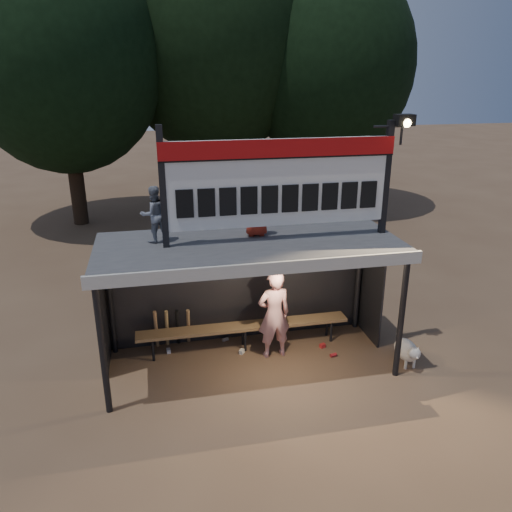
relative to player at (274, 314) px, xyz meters
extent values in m
plane|color=brown|center=(-0.48, -0.17, -0.84)|extent=(80.00, 80.00, 0.00)
imported|color=white|center=(0.00, 0.00, 0.00)|extent=(0.64, 0.45, 1.67)
imported|color=gray|center=(-1.99, 0.13, 1.95)|extent=(0.55, 0.49, 0.93)
imported|color=maroon|center=(-0.30, 0.12, 1.97)|extent=(0.49, 0.32, 0.98)
cube|color=#3C3D3F|center=(-0.48, -0.17, 1.42)|extent=(5.00, 2.00, 0.12)
cube|color=beige|center=(-0.48, -1.19, 1.38)|extent=(5.10, 0.06, 0.20)
cylinder|color=black|center=(-2.88, -1.07, 0.26)|extent=(0.10, 0.10, 2.20)
cylinder|color=black|center=(1.92, -1.07, 0.26)|extent=(0.10, 0.10, 2.20)
cylinder|color=black|center=(-2.88, 0.73, 0.26)|extent=(0.10, 0.10, 2.20)
cylinder|color=black|center=(1.92, 0.73, 0.26)|extent=(0.10, 0.10, 2.20)
cube|color=black|center=(-0.48, 0.83, 0.26)|extent=(5.00, 0.04, 2.20)
cube|color=black|center=(-2.98, 0.33, 0.26)|extent=(0.04, 1.00, 2.20)
cube|color=black|center=(2.02, 0.33, 0.26)|extent=(0.04, 1.00, 2.20)
cylinder|color=black|center=(-0.48, 0.83, 1.31)|extent=(5.00, 0.06, 0.06)
cube|color=black|center=(-1.83, -0.17, 2.43)|extent=(0.10, 0.10, 1.90)
cube|color=black|center=(1.87, -0.17, 2.43)|extent=(0.10, 0.10, 1.90)
cube|color=silver|center=(0.02, -0.17, 2.43)|extent=(3.80, 0.08, 1.40)
cube|color=#A40B0C|center=(0.02, -0.22, 2.99)|extent=(3.80, 0.04, 0.28)
cube|color=black|center=(0.02, -0.22, 2.84)|extent=(3.80, 0.02, 0.03)
cube|color=black|center=(-1.51, -0.22, 2.18)|extent=(0.27, 0.03, 0.45)
cube|color=black|center=(-1.17, -0.22, 2.18)|extent=(0.27, 0.03, 0.45)
cube|color=black|center=(-0.83, -0.22, 2.18)|extent=(0.27, 0.03, 0.45)
cube|color=black|center=(-0.49, -0.22, 2.18)|extent=(0.27, 0.03, 0.45)
cube|color=black|center=(-0.15, -0.22, 2.18)|extent=(0.27, 0.03, 0.45)
cube|color=black|center=(0.19, -0.22, 2.18)|extent=(0.27, 0.03, 0.45)
cube|color=black|center=(0.53, -0.22, 2.18)|extent=(0.27, 0.03, 0.45)
cube|color=black|center=(0.87, -0.22, 2.18)|extent=(0.27, 0.03, 0.45)
cube|color=black|center=(1.21, -0.22, 2.18)|extent=(0.27, 0.03, 0.45)
cube|color=black|center=(1.55, -0.22, 2.18)|extent=(0.27, 0.03, 0.45)
cylinder|color=black|center=(1.82, -0.17, 3.28)|extent=(0.50, 0.04, 0.04)
cylinder|color=black|center=(2.07, -0.17, 3.13)|extent=(0.04, 0.04, 0.30)
cube|color=black|center=(2.07, -0.22, 3.38)|extent=(0.30, 0.22, 0.18)
sphere|color=#FFD88C|center=(2.07, -0.31, 3.34)|extent=(0.14, 0.14, 0.14)
cube|color=brown|center=(-0.48, 0.38, -0.39)|extent=(4.00, 0.35, 0.06)
cylinder|color=black|center=(-2.18, 0.26, -0.61)|extent=(0.05, 0.05, 0.45)
cylinder|color=black|center=(-2.18, 0.50, -0.61)|extent=(0.05, 0.05, 0.45)
cylinder|color=black|center=(-0.48, 0.26, -0.61)|extent=(0.05, 0.05, 0.45)
cylinder|color=black|center=(-0.48, 0.50, -0.61)|extent=(0.05, 0.05, 0.45)
cylinder|color=black|center=(1.22, 0.26, -0.61)|extent=(0.05, 0.05, 0.45)
cylinder|color=black|center=(1.22, 0.50, -0.61)|extent=(0.05, 0.05, 0.45)
cylinder|color=black|center=(-4.48, 9.83, 1.03)|extent=(0.50, 0.50, 3.74)
ellipsoid|color=black|center=(-4.48, 9.83, 4.69)|extent=(6.46, 6.46, 7.48)
cylinder|color=black|center=(0.52, 11.33, 1.25)|extent=(0.50, 0.50, 4.18)
ellipsoid|color=black|center=(0.52, 11.33, 5.34)|extent=(7.22, 7.22, 8.36)
cylinder|color=black|center=(4.52, 10.33, 0.92)|extent=(0.50, 0.50, 3.52)
ellipsoid|color=black|center=(4.52, 10.33, 4.36)|extent=(6.08, 6.08, 7.04)
ellipsoid|color=silver|center=(2.26, -0.76, -0.57)|extent=(0.36, 0.58, 0.36)
sphere|color=beige|center=(2.26, -1.04, -0.48)|extent=(0.22, 0.22, 0.22)
cone|color=beige|center=(2.26, -1.14, -0.50)|extent=(0.10, 0.10, 0.10)
cone|color=beige|center=(2.21, -1.06, -0.38)|extent=(0.06, 0.06, 0.07)
cone|color=beige|center=(2.31, -1.06, -0.38)|extent=(0.06, 0.06, 0.07)
cylinder|color=beige|center=(2.18, -0.94, -0.75)|extent=(0.05, 0.05, 0.18)
cylinder|color=white|center=(2.34, -0.94, -0.75)|extent=(0.05, 0.05, 0.18)
cylinder|color=beige|center=(2.18, -0.58, -0.75)|extent=(0.05, 0.05, 0.18)
cylinder|color=beige|center=(2.34, -0.58, -0.75)|extent=(0.05, 0.05, 0.18)
cylinder|color=white|center=(2.26, -0.46, -0.50)|extent=(0.04, 0.16, 0.14)
cylinder|color=#926A44|center=(-2.11, 0.65, -0.41)|extent=(0.08, 0.27, 0.84)
cylinder|color=#9B7A48|center=(-1.91, 0.65, -0.41)|extent=(0.08, 0.30, 0.83)
cylinder|color=black|center=(-1.71, 0.65, -0.41)|extent=(0.08, 0.33, 0.83)
cylinder|color=olive|center=(-1.51, 0.65, -0.41)|extent=(0.07, 0.35, 0.82)
cube|color=red|center=(0.98, 0.06, -0.80)|extent=(0.12, 0.10, 0.08)
cylinder|color=silver|center=(-0.80, 0.68, -0.80)|extent=(0.14, 0.10, 0.07)
cube|color=silver|center=(-0.57, 0.17, -0.80)|extent=(0.12, 0.12, 0.08)
cylinder|color=#A31C1F|center=(1.07, -0.29, -0.80)|extent=(0.13, 0.09, 0.07)
cube|color=#AFAFB4|center=(-1.91, 0.48, -0.80)|extent=(0.08, 0.10, 0.08)
camera|label=1|loc=(-1.99, -7.84, 4.09)|focal=35.00mm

